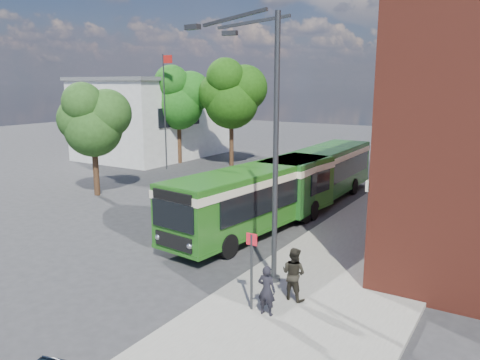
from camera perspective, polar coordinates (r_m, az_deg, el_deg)
The scene contains 14 objects.
ground at distance 20.79m, azimuth -6.11°, elevation -7.47°, with size 120.00×120.00×0.00m, color #2B2B2D.
pavement at distance 24.90m, azimuth 18.75°, elevation -4.60°, with size 6.00×48.00×0.15m, color gray.
kerb_line at distance 25.73m, azimuth 12.12°, elevation -3.87°, with size 0.12×48.00×0.01m, color beige.
white_building at distance 45.13m, azimuth -10.25°, elevation 7.56°, with size 9.40×13.40×7.30m.
flagpole at distance 37.64m, azimuth -9.12°, elevation 8.75°, with size 0.95×0.10×9.00m.
street_lamp at distance 15.42m, azimuth 3.19°, elevation 4.17°, with size 2.96×2.38×9.00m.
bus_stop_sign at distance 14.04m, azimuth 1.42°, elevation -10.49°, with size 0.35×0.08×2.52m.
bus_front at distance 21.59m, azimuth 2.00°, elevation -1.61°, with size 3.68×10.94×3.02m.
bus_rear at distance 27.53m, azimuth 9.71°, elevation 1.15°, with size 2.76×11.38×3.02m.
pedestrian_a at distance 13.99m, azimuth 3.26°, elevation -13.28°, with size 0.55×0.36×1.51m, color black.
pedestrian_b at distance 14.95m, azimuth 6.55°, elevation -11.26°, with size 0.82×0.64×1.69m, color black.
tree_left at distance 29.57m, azimuth -17.52°, elevation 7.05°, with size 4.08×3.88×6.89m.
tree_mid at distance 40.33m, azimuth -7.51°, elevation 9.97°, with size 4.91×4.67×8.30m.
tree_right at distance 38.74m, azimuth -1.03°, elevation 10.50°, with size 5.21×4.95×8.80m.
Camera 1 is at (12.17, -15.40, 6.82)m, focal length 35.00 mm.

